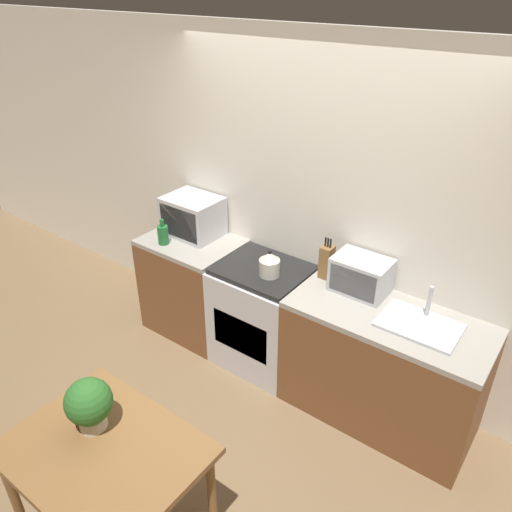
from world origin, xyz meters
The scene contains 13 objects.
ground_plane centered at (0.00, 0.00, 0.00)m, with size 16.00×16.00×0.00m, color brown.
wall_back centered at (0.00, 0.95, 1.30)m, with size 10.00×0.06×2.60m.
counter_left_run centered at (-1.03, 0.61, 0.45)m, with size 0.81×0.62×0.90m.
counter_right_run centered at (0.76, 0.61, 0.45)m, with size 1.36×0.62×0.90m.
stove_range centered at (-0.27, 0.61, 0.45)m, with size 0.71×0.62×0.90m.
kettle centered at (-0.17, 0.55, 0.99)m, with size 0.16×0.16×0.21m.
microwave centered at (-1.09, 0.71, 1.07)m, with size 0.46×0.37×0.34m.
bottle centered at (-1.18, 0.43, 0.99)m, with size 0.09×0.09×0.22m.
knife_block centered at (0.18, 0.78, 1.03)m, with size 0.08×0.10×0.32m.
toaster_oven centered at (0.46, 0.76, 1.03)m, with size 0.39×0.27×0.26m.
sink_basin centered at (0.96, 0.61, 0.92)m, with size 0.50×0.35×0.24m.
dining_table centered at (0.00, -1.16, 0.68)m, with size 0.99×0.76×0.78m.
potted_plant centered at (-0.15, -1.09, 0.95)m, with size 0.25×0.25×0.31m.
Camera 1 is at (1.65, -2.07, 2.88)m, focal length 35.00 mm.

